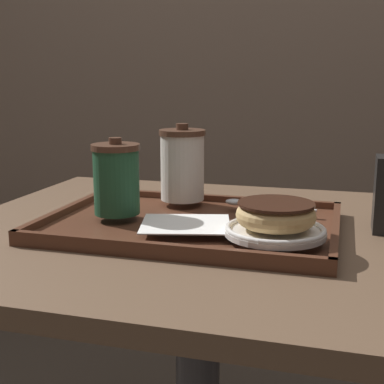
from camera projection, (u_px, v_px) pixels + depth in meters
name	position (u px, v px, depth m)	size (l,w,h in m)	color
wall_behind	(282.00, 18.00, 1.86)	(8.00, 0.05, 2.40)	#7A6656
cafe_table	(198.00, 324.00, 0.96)	(0.86, 0.75, 0.74)	brown
serving_tray	(192.00, 225.00, 0.91)	(0.48, 0.34, 0.02)	#512D1E
napkin_paper	(185.00, 224.00, 0.84)	(0.16, 0.15, 0.00)	white
coffee_cup_front	(116.00, 179.00, 0.90)	(0.08, 0.08, 0.13)	#235638
coffee_cup_rear	(182.00, 164.00, 1.01)	(0.09, 0.09, 0.14)	white
plate_with_chocolate_donut	(275.00, 231.00, 0.78)	(0.15, 0.15, 0.01)	white
donut_chocolate_glazed	(276.00, 214.00, 0.78)	(0.12, 0.12, 0.04)	#DBB270
spoon	(249.00, 204.00, 0.97)	(0.17, 0.03, 0.01)	silver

